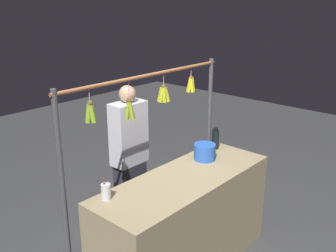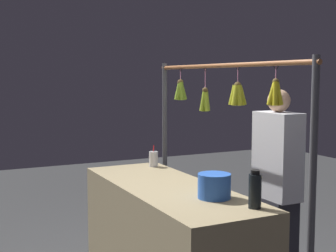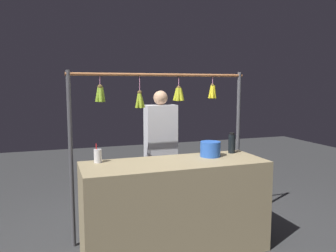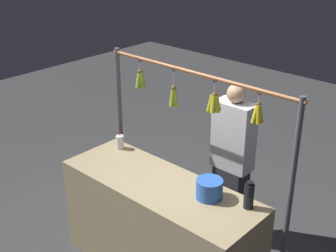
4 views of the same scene
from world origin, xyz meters
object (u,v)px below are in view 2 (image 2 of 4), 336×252
object	(u,v)px
blue_bucket	(214,186)
drink_cup	(154,159)
vendor_person	(277,194)
water_bottle	(255,190)

from	to	relation	value
blue_bucket	drink_cup	size ratio (longest dim) A/B	1.13
blue_bucket	drink_cup	bearing A→B (deg)	-5.10
blue_bucket	vendor_person	world-z (taller)	vendor_person
blue_bucket	drink_cup	xyz separation A→B (m)	(1.15, -0.10, -0.01)
drink_cup	water_bottle	bearing A→B (deg)	179.51
blue_bucket	drink_cup	distance (m)	1.16
water_bottle	vendor_person	bearing A→B (deg)	-47.44
water_bottle	blue_bucket	world-z (taller)	water_bottle
water_bottle	vendor_person	world-z (taller)	vendor_person
drink_cup	vendor_person	bearing A→B (deg)	-142.48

